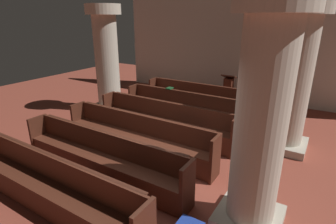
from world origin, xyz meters
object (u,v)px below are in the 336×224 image
(pew_row_0, at_px, (201,98))
(hymn_book, at_px, (170,88))
(pew_row_2, at_px, (164,119))
(pillar_far_side, at_px, (107,58))
(pew_row_4, at_px, (101,155))
(pillar_aisle_side, at_px, (294,76))
(pew_row_3, at_px, (137,134))
(lectern, at_px, (228,92))
(pillar_aisle_rear, at_px, (261,117))
(pew_row_5, at_px, (49,185))
(pew_row_1, at_px, (185,107))

(pew_row_0, bearing_deg, hymn_book, -124.46)
(pew_row_2, relative_size, pillar_far_side, 1.14)
(pew_row_4, height_order, pillar_aisle_side, pillar_aisle_side)
(pew_row_2, xyz_separation_m, pew_row_3, (0.00, -1.10, 0.00))
(lectern, bearing_deg, pew_row_4, -94.85)
(lectern, bearing_deg, pillar_aisle_rear, -66.80)
(pew_row_5, bearing_deg, pew_row_2, 90.00)
(pew_row_4, height_order, pillar_far_side, pillar_far_side)
(pew_row_2, bearing_deg, pillar_aisle_side, 19.76)
(pew_row_5, xyz_separation_m, pillar_aisle_side, (2.73, 4.29, 1.23))
(pew_row_1, relative_size, pew_row_4, 1.00)
(pew_row_2, distance_m, pillar_aisle_rear, 3.55)
(pew_row_1, bearing_deg, pew_row_2, -90.00)
(lectern, bearing_deg, pew_row_1, -101.78)
(pew_row_1, xyz_separation_m, pew_row_2, (0.00, -1.10, 0.00))
(pew_row_1, relative_size, pillar_far_side, 1.14)
(pew_row_1, height_order, pillar_aisle_rear, pillar_aisle_rear)
(pillar_aisle_side, bearing_deg, pillar_far_side, -178.71)
(lectern, distance_m, hymn_book, 2.39)
(pillar_aisle_rear, bearing_deg, pillar_far_side, 152.92)
(pew_row_4, relative_size, hymn_book, 17.10)
(pillar_aisle_side, bearing_deg, pew_row_5, -122.53)
(pew_row_1, xyz_separation_m, pew_row_3, (0.00, -2.20, 0.00))
(pew_row_4, bearing_deg, pillar_aisle_rear, 6.11)
(pew_row_3, xyz_separation_m, pew_row_4, (0.00, -1.10, 0.00))
(pillar_aisle_side, height_order, pillar_aisle_rear, same)
(pew_row_0, relative_size, pillar_far_side, 1.14)
(pillar_aisle_side, bearing_deg, hymn_book, 174.78)
(pillar_aisle_side, relative_size, lectern, 3.03)
(pew_row_3, xyz_separation_m, pillar_aisle_side, (2.73, 2.08, 1.23))
(pew_row_2, height_order, lectern, lectern)
(pew_row_0, height_order, pew_row_5, same)
(pew_row_4, relative_size, pillar_far_side, 1.14)
(pew_row_4, bearing_deg, pew_row_3, 90.00)
(pew_row_5, xyz_separation_m, pillar_aisle_rear, (2.73, 1.39, 1.23))
(pew_row_2, height_order, pew_row_4, same)
(pew_row_3, bearing_deg, lectern, 83.97)
(pew_row_0, distance_m, pew_row_1, 1.10)
(pew_row_5, bearing_deg, pew_row_4, 90.00)
(pew_row_0, height_order, pew_row_1, same)
(pew_row_4, bearing_deg, pew_row_2, 90.00)
(pew_row_2, bearing_deg, pew_row_4, -90.00)
(pew_row_2, distance_m, pew_row_3, 1.10)
(pew_row_1, distance_m, pew_row_4, 3.31)
(pew_row_4, distance_m, pillar_far_side, 4.25)
(pew_row_3, xyz_separation_m, hymn_book, (-0.63, 2.39, 0.43))
(pew_row_3, relative_size, pew_row_5, 1.00)
(pew_row_0, relative_size, pew_row_1, 1.00)
(pillar_far_side, height_order, lectern, pillar_far_side)
(pew_row_3, xyz_separation_m, pillar_far_side, (-2.68, 1.96, 1.23))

